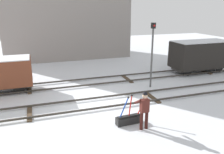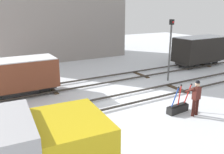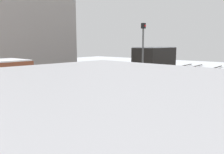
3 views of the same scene
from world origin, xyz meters
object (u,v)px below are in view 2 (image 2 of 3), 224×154
switch_lever_frame (178,108)px  rail_worker (196,96)px  signal_post (170,45)px  freight_car_mid_siding (200,49)px  freight_car_near_switch (13,75)px

switch_lever_frame → rail_worker: bearing=-60.8°
signal_post → switch_lever_frame: bearing=-128.1°
switch_lever_frame → rail_worker: size_ratio=0.88×
switch_lever_frame → freight_car_mid_siding: bearing=31.8°
rail_worker → signal_post: size_ratio=0.41×
rail_worker → switch_lever_frame: bearing=119.2°
switch_lever_frame → freight_car_mid_siding: (9.14, 6.52, 1.25)m
rail_worker → freight_car_near_switch: freight_car_near_switch is taller
rail_worker → signal_post: 6.07m
signal_post → freight_car_near_switch: signal_post is taller
rail_worker → signal_post: signal_post is taller
rail_worker → freight_car_near_switch: (-7.12, 7.18, 0.27)m
rail_worker → freight_car_mid_siding: 11.30m
freight_car_near_switch → rail_worker: bearing=-45.2°
signal_post → freight_car_near_switch: bearing=168.0°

